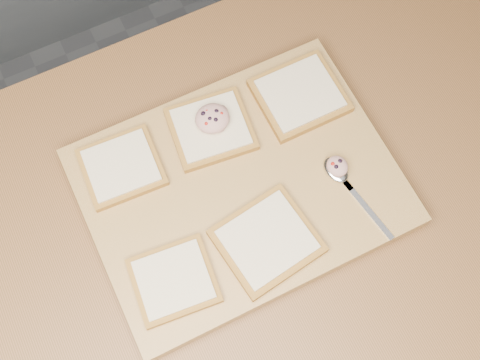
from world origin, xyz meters
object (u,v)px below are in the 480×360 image
object	(u,v)px
cutting_board	(240,188)
bread_far_center	(211,129)
tuna_salad_dollop	(212,118)
spoon	(341,176)

from	to	relation	value
cutting_board	bread_far_center	distance (m)	0.10
tuna_salad_dollop	spoon	bearing A→B (deg)	-49.50
cutting_board	tuna_salad_dollop	size ratio (longest dim) A/B	8.67
bread_far_center	spoon	size ratio (longest dim) A/B	0.85
spoon	cutting_board	bearing A→B (deg)	158.38
bread_far_center	tuna_salad_dollop	distance (m)	0.02
bread_far_center	cutting_board	bearing A→B (deg)	-89.14
tuna_salad_dollop	bread_far_center	bearing A→B (deg)	-138.54
tuna_salad_dollop	cutting_board	bearing A→B (deg)	-92.43
cutting_board	spoon	bearing A→B (deg)	-21.62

